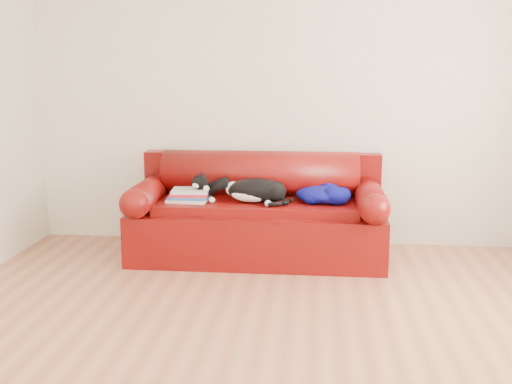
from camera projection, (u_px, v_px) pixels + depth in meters
ground at (261, 332)px, 3.66m from camera, size 4.50×4.50×0.00m
room_shell at (284, 53)px, 3.32m from camera, size 4.52×4.02×2.61m
sofa_base at (258, 230)px, 5.08m from camera, size 2.10×0.90×0.50m
sofa_back at (260, 189)px, 5.26m from camera, size 2.10×1.01×0.88m
book_stack at (190, 195)px, 4.97m from camera, size 0.34×0.27×0.10m
cat at (255, 191)px, 4.91m from camera, size 0.67×0.37×0.25m
blanket at (322, 194)px, 4.94m from camera, size 0.50×0.48×0.15m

